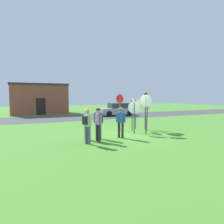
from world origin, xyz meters
TOP-DOWN VIEW (x-y plane):
  - ground_plane at (0.00, 0.00)m, footprint 80.00×80.00m
  - street_asphalt at (0.00, 11.06)m, footprint 60.00×6.40m
  - building_background at (-3.37, 18.33)m, footprint 7.18×5.01m
  - parked_car_on_street at (4.92, 11.39)m, footprint 4.34×2.10m
  - stop_sign_leaning_right at (1.86, 0.85)m, footprint 0.66×0.39m
  - stop_sign_rear_right at (0.92, 1.08)m, footprint 0.26×0.73m
  - stop_sign_rear_left at (2.17, 1.35)m, footprint 0.45×0.61m
  - stop_sign_center_cluster at (0.19, 1.50)m, footprint 0.35×0.55m
  - stop_sign_leaning_left at (1.68, 0.40)m, footprint 0.56×0.76m
  - stop_sign_tallest at (1.09, -0.31)m, footprint 0.75×0.24m
  - stop_sign_nearest at (0.43, 0.00)m, footprint 0.66×0.41m
  - stop_sign_low_front at (1.54, 1.64)m, footprint 0.54×0.53m
  - person_holding_notes at (-2.18, -0.48)m, footprint 0.40×0.46m
  - person_with_sunhat at (-0.94, -0.79)m, footprint 0.40×0.45m
  - person_near_signs at (-3.16, -1.48)m, footprint 0.44×0.53m
  - person_in_teal at (-2.89, -0.51)m, footprint 0.24×0.57m
  - person_in_dark_shirt at (-2.43, -1.10)m, footprint 0.32×0.56m

SIDE VIEW (x-z plane):
  - ground_plane at x=0.00m, z-range 0.00..0.00m
  - street_asphalt at x=0.00m, z-range 0.00..0.01m
  - parked_car_on_street at x=4.92m, z-range -0.07..1.44m
  - person_holding_notes at x=-2.18m, z-range 0.11..1.80m
  - person_in_teal at x=-2.89m, z-range 0.11..1.80m
  - person_with_sunhat at x=-0.94m, z-range 0.12..1.85m
  - person_in_dark_shirt at x=-2.43m, z-range 0.12..1.85m
  - person_near_signs at x=-3.16m, z-range 0.14..1.88m
  - stop_sign_rear_left at x=2.17m, z-range 0.37..2.41m
  - stop_sign_nearest at x=0.43m, z-range 0.37..2.41m
  - stop_sign_low_front at x=1.54m, z-range 0.40..2.59m
  - stop_sign_rear_right at x=0.92m, z-range 0.40..2.59m
  - stop_sign_leaning_left at x=1.68m, z-range 0.44..2.73m
  - stop_sign_center_cluster at x=0.19m, z-range 0.41..2.91m
  - stop_sign_tallest at x=1.09m, z-range 0.45..2.90m
  - stop_sign_leaning_right at x=1.86m, z-range 0.49..3.14m
  - building_background at x=-3.37m, z-range 0.01..3.97m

